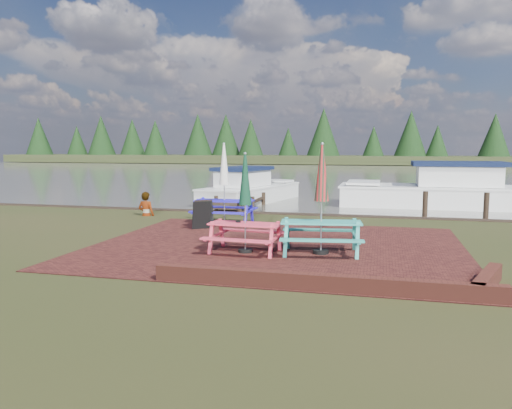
{
  "coord_description": "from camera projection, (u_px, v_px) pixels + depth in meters",
  "views": [
    {
      "loc": [
        2.48,
        -10.94,
        2.47
      ],
      "look_at": [
        -0.61,
        1.31,
        1.0
      ],
      "focal_mm": 35.0,
      "sensor_mm": 36.0,
      "label": 1
    }
  ],
  "objects": [
    {
      "name": "ground",
      "position": [
        268.0,
        255.0,
        11.42
      ],
      "size": [
        120.0,
        120.0,
        0.0
      ],
      "primitive_type": "plane",
      "color": "black",
      "rests_on": "ground"
    },
    {
      "name": "paving",
      "position": [
        277.0,
        246.0,
        12.38
      ],
      "size": [
        9.0,
        7.5,
        0.02
      ],
      "primitive_type": "cube",
      "color": "#331210",
      "rests_on": "ground"
    },
    {
      "name": "brick_wall",
      "position": [
        359.0,
        282.0,
        8.56
      ],
      "size": [
        6.21,
        1.79,
        0.3
      ],
      "color": "#4C1E16",
      "rests_on": "ground"
    },
    {
      "name": "water",
      "position": [
        355.0,
        173.0,
        47.06
      ],
      "size": [
        120.0,
        60.0,
        0.02
      ],
      "primitive_type": "cube",
      "color": "#44423A",
      "rests_on": "ground"
    },
    {
      "name": "far_treeline",
      "position": [
        366.0,
        141.0,
        74.61
      ],
      "size": [
        120.0,
        10.0,
        8.1
      ],
      "color": "black",
      "rests_on": "ground"
    },
    {
      "name": "picnic_table_teal",
      "position": [
        321.0,
        216.0,
        11.39
      ],
      "size": [
        2.03,
        1.85,
        2.53
      ],
      "rotation": [
        0.0,
        0.0,
        0.14
      ],
      "color": "teal",
      "rests_on": "ground"
    },
    {
      "name": "picnic_table_red",
      "position": [
        245.0,
        219.0,
        11.54
      ],
      "size": [
        1.75,
        1.57,
        2.31
      ],
      "rotation": [
        0.0,
        0.0,
        -0.06
      ],
      "color": "#DA384E",
      "rests_on": "ground"
    },
    {
      "name": "picnic_table_blue",
      "position": [
        224.0,
        196.0,
        15.86
      ],
      "size": [
        1.88,
        1.68,
        2.56
      ],
      "rotation": [
        0.0,
        0.0,
        0.02
      ],
      "color": "#2218B9",
      "rests_on": "ground"
    },
    {
      "name": "chalkboard",
      "position": [
        203.0,
        214.0,
        14.94
      ],
      "size": [
        0.56,
        0.78,
        0.86
      ],
      "rotation": [
        0.0,
        0.0,
        0.63
      ],
      "color": "black",
      "rests_on": "ground"
    },
    {
      "name": "jetty",
      "position": [
        248.0,
        198.0,
        23.12
      ],
      "size": [
        1.76,
        9.08,
        1.0
      ],
      "color": "black",
      "rests_on": "ground"
    },
    {
      "name": "boat_jetty",
      "position": [
        250.0,
        191.0,
        23.87
      ],
      "size": [
        3.76,
        6.85,
        1.88
      ],
      "rotation": [
        0.0,
        0.0,
        -0.25
      ],
      "color": "silver",
      "rests_on": "ground"
    },
    {
      "name": "boat_near",
      "position": [
        438.0,
        192.0,
        21.99
      ],
      "size": [
        8.18,
        2.86,
        2.21
      ],
      "rotation": [
        0.0,
        0.0,
        1.57
      ],
      "color": "silver",
      "rests_on": "ground"
    },
    {
      "name": "person",
      "position": [
        146.0,
        192.0,
        17.79
      ],
      "size": [
        0.66,
        0.46,
        1.7
      ],
      "primitive_type": "imported",
      "rotation": [
        0.0,
        0.0,
        3.05
      ],
      "color": "gray",
      "rests_on": "ground"
    }
  ]
}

